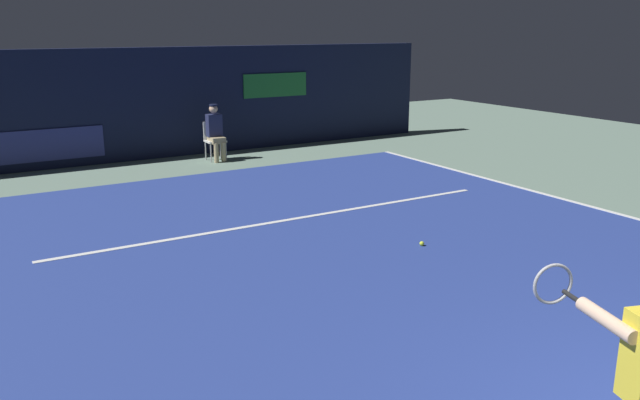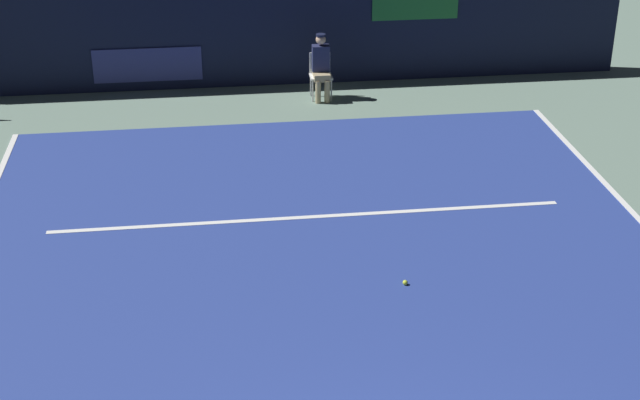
{
  "view_description": "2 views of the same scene",
  "coord_description": "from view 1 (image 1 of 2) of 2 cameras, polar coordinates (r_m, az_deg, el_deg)",
  "views": [
    {
      "loc": [
        -4.8,
        -1.71,
        3.07
      ],
      "look_at": [
        -0.31,
        5.8,
        0.74
      ],
      "focal_mm": 36.66,
      "sensor_mm": 36.0,
      "label": 1
    },
    {
      "loc": [
        -1.48,
        -5.43,
        6.55
      ],
      "look_at": [
        0.03,
        6.27,
        0.81
      ],
      "focal_mm": 53.41,
      "sensor_mm": 36.0,
      "label": 2
    }
  ],
  "objects": [
    {
      "name": "line_service",
      "position": [
        10.66,
        -2.75,
        -1.74
      ],
      "size": [
        7.77,
        0.1,
        0.01
      ],
      "primitive_type": "cube",
      "color": "white",
      "rests_on": "court_surface"
    },
    {
      "name": "ground_plane",
      "position": [
        8.92,
        3.84,
        -5.24
      ],
      "size": [
        29.64,
        29.64,
        0.0
      ],
      "primitive_type": "plane",
      "color": "slate"
    },
    {
      "name": "line_sideline_left",
      "position": [
        12.29,
        23.13,
        -0.69
      ],
      "size": [
        0.1,
        12.32,
        0.01
      ],
      "primitive_type": "cube",
      "color": "white",
      "rests_on": "court_surface"
    },
    {
      "name": "back_wall",
      "position": [
        16.18,
        -13.59,
        8.23
      ],
      "size": [
        14.73,
        0.33,
        2.6
      ],
      "color": "#141933",
      "rests_on": "ground"
    },
    {
      "name": "court_surface",
      "position": [
        8.92,
        3.84,
        -5.21
      ],
      "size": [
        9.97,
        12.32,
        0.01
      ],
      "primitive_type": "cube",
      "color": "navy",
      "rests_on": "ground"
    },
    {
      "name": "tennis_ball",
      "position": [
        9.52,
        8.88,
        -3.77
      ],
      "size": [
        0.07,
        0.07,
        0.07
      ],
      "primitive_type": "sphere",
      "color": "#CCE033",
      "rests_on": "court_surface"
    },
    {
      "name": "line_judge_on_chair",
      "position": [
        15.52,
        -9.13,
        5.91
      ],
      "size": [
        0.44,
        0.53,
        1.32
      ],
      "color": "white",
      "rests_on": "ground"
    }
  ]
}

